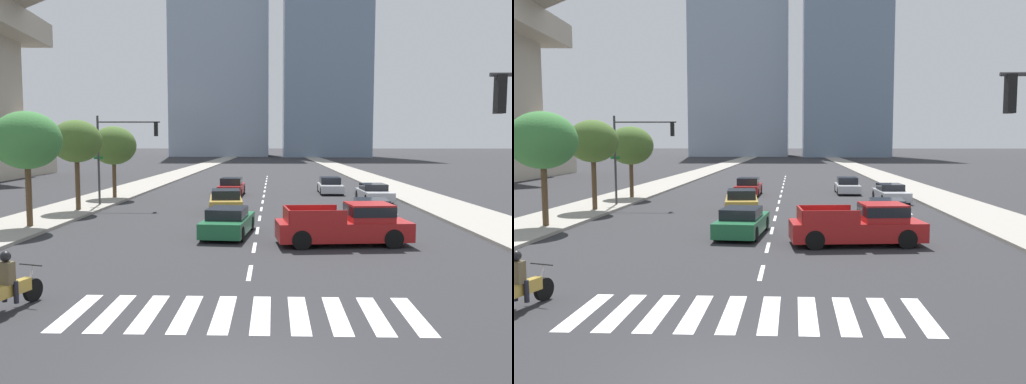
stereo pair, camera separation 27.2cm
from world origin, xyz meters
TOP-DOWN VIEW (x-y plane):
  - sidewalk_east at (11.64, 30.00)m, footprint 4.00×260.00m
  - sidewalk_west at (-11.64, 30.00)m, footprint 4.00×260.00m
  - crosswalk_near at (-0.00, 3.74)m, footprint 8.55×2.84m
  - lane_divider_center at (0.00, 31.74)m, footprint 0.14×50.00m
  - motorcycle_trailing at (-5.68, 3.81)m, footprint 0.90×2.09m
  - pickup_truck at (3.79, 12.44)m, footprint 5.46×2.44m
  - sedan_white_0 at (5.81, 18.41)m, footprint 2.14×4.53m
  - sedan_silver_1 at (5.38, 34.17)m, footprint 1.87×4.43m
  - sedan_red_2 at (-2.53, 32.29)m, footprint 1.92×4.37m
  - sedan_silver_3 at (7.81, 28.32)m, footprint 2.03×4.60m
  - sedan_green_4 at (-1.26, 14.44)m, footprint 2.21×4.58m
  - sedan_gold_5 at (-2.08, 22.32)m, footprint 2.30×4.71m
  - traffic_signal_far at (-8.95, 24.64)m, footprint 4.29×0.28m
  - street_tree_nearest at (-10.84, 15.81)m, footprint 3.19×3.19m
  - street_tree_second at (-10.84, 22.01)m, footprint 2.94×2.94m
  - street_tree_third at (-10.84, 29.15)m, footprint 3.27×3.27m
  - office_tower_left_skyline at (-15.77, 161.30)m, footprint 29.87×27.10m
  - office_tower_center_skyline at (16.35, 153.23)m, footprint 25.17×24.08m

SIDE VIEW (x-z plane):
  - lane_divider_center at x=0.00m, z-range 0.00..0.01m
  - crosswalk_near at x=0.00m, z-range 0.00..0.01m
  - sidewalk_east at x=11.64m, z-range 0.00..0.15m
  - sidewalk_west at x=-11.64m, z-range 0.00..0.15m
  - sedan_white_0 at x=5.81m, z-range -0.04..1.16m
  - sedan_silver_3 at x=7.81m, z-range -0.04..1.19m
  - motorcycle_trailing at x=-5.68m, z-range -0.16..1.33m
  - sedan_green_4 at x=-1.26m, z-range -0.04..1.21m
  - sedan_silver_1 at x=5.38m, z-range -0.06..1.25m
  - sedan_gold_5 at x=-2.08m, z-range -0.05..1.30m
  - sedan_red_2 at x=-2.53m, z-range -0.06..1.33m
  - pickup_truck at x=3.79m, z-range -0.02..1.65m
  - street_tree_third at x=-10.84m, z-range 1.32..6.47m
  - traffic_signal_far at x=-8.95m, z-range 1.19..6.86m
  - street_tree_second at x=-10.84m, z-range 1.52..6.82m
  - street_tree_nearest at x=-10.84m, z-range 1.48..6.91m
  - office_tower_center_skyline at x=16.35m, z-range -4.31..82.85m
  - office_tower_left_skyline at x=-15.77m, z-range -3.98..95.87m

